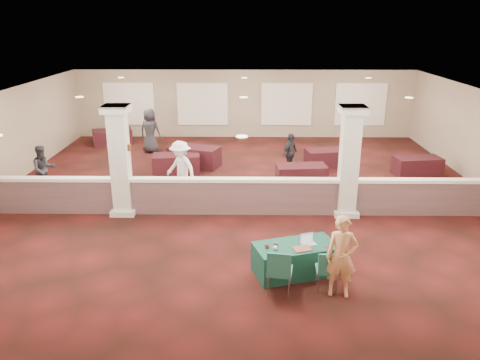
{
  "coord_description": "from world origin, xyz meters",
  "views": [
    {
      "loc": [
        0.09,
        -14.21,
        5.43
      ],
      "look_at": [
        -0.08,
        -2.0,
        1.22
      ],
      "focal_mm": 35.0,
      "sensor_mm": 36.0,
      "label": 1
    }
  ],
  "objects_px": {
    "far_table_front_left": "(176,164)",
    "far_table_front_right": "(417,166)",
    "far_table_back_left": "(113,137)",
    "attendee_d": "(150,131)",
    "near_table": "(295,259)",
    "attendee_a": "(44,169)",
    "far_table_front_center": "(301,175)",
    "conf_chair_side": "(279,269)",
    "far_table_back_center": "(194,156)",
    "far_table_back_right": "(328,158)",
    "conf_chair_main": "(328,267)",
    "woman": "(341,257)",
    "attendee_b": "(181,169)",
    "attendee_c": "(290,153)"
  },
  "relations": [
    {
      "from": "far_table_front_left",
      "to": "near_table",
      "type": "bearing_deg",
      "value": -62.91
    },
    {
      "from": "far_table_back_center",
      "to": "near_table",
      "type": "bearing_deg",
      "value": -68.91
    },
    {
      "from": "conf_chair_side",
      "to": "attendee_d",
      "type": "bearing_deg",
      "value": 122.75
    },
    {
      "from": "far_table_front_left",
      "to": "far_table_back_right",
      "type": "distance_m",
      "value": 5.81
    },
    {
      "from": "far_table_front_left",
      "to": "far_table_front_right",
      "type": "bearing_deg",
      "value": -0.92
    },
    {
      "from": "far_table_back_left",
      "to": "attendee_a",
      "type": "relative_size",
      "value": 1.07
    },
    {
      "from": "near_table",
      "to": "attendee_c",
      "type": "bearing_deg",
      "value": 68.47
    },
    {
      "from": "woman",
      "to": "far_table_front_center",
      "type": "xyz_separation_m",
      "value": [
        -0.03,
        6.86,
        -0.53
      ]
    },
    {
      "from": "conf_chair_main",
      "to": "attendee_b",
      "type": "relative_size",
      "value": 0.5
    },
    {
      "from": "far_table_front_left",
      "to": "far_table_back_center",
      "type": "height_order",
      "value": "far_table_back_center"
    },
    {
      "from": "far_table_back_left",
      "to": "attendee_d",
      "type": "relative_size",
      "value": 0.9
    },
    {
      "from": "attendee_a",
      "to": "far_table_back_left",
      "type": "bearing_deg",
      "value": 47.16
    },
    {
      "from": "attendee_c",
      "to": "woman",
      "type": "bearing_deg",
      "value": -141.13
    },
    {
      "from": "near_table",
      "to": "far_table_front_center",
      "type": "relative_size",
      "value": 1.06
    },
    {
      "from": "near_table",
      "to": "attendee_d",
      "type": "xyz_separation_m",
      "value": [
        -5.2,
        10.06,
        0.6
      ]
    },
    {
      "from": "conf_chair_side",
      "to": "far_table_front_center",
      "type": "height_order",
      "value": "conf_chair_side"
    },
    {
      "from": "conf_chair_main",
      "to": "far_table_front_right",
      "type": "bearing_deg",
      "value": 60.78
    },
    {
      "from": "far_table_back_center",
      "to": "far_table_back_right",
      "type": "xyz_separation_m",
      "value": [
        5.16,
        0.0,
        -0.05
      ]
    },
    {
      "from": "attendee_b",
      "to": "attendee_c",
      "type": "relative_size",
      "value": 1.21
    },
    {
      "from": "far_table_back_center",
      "to": "attendee_a",
      "type": "height_order",
      "value": "attendee_a"
    },
    {
      "from": "attendee_a",
      "to": "attendee_c",
      "type": "height_order",
      "value": "attendee_a"
    },
    {
      "from": "far_table_back_left",
      "to": "far_table_back_center",
      "type": "distance_m",
      "value": 5.26
    },
    {
      "from": "near_table",
      "to": "attendee_a",
      "type": "bearing_deg",
      "value": 129.07
    },
    {
      "from": "conf_chair_side",
      "to": "attendee_d",
      "type": "xyz_separation_m",
      "value": [
        -4.78,
        10.95,
        0.34
      ]
    },
    {
      "from": "far_table_back_left",
      "to": "far_table_back_center",
      "type": "relative_size",
      "value": 0.89
    },
    {
      "from": "far_table_front_center",
      "to": "far_table_back_center",
      "type": "xyz_separation_m",
      "value": [
        -3.92,
        2.08,
        0.04
      ]
    },
    {
      "from": "woman",
      "to": "attendee_b",
      "type": "relative_size",
      "value": 0.96
    },
    {
      "from": "far_table_front_right",
      "to": "attendee_b",
      "type": "distance_m",
      "value": 8.66
    },
    {
      "from": "attendee_b",
      "to": "attendee_d",
      "type": "relative_size",
      "value": 0.96
    },
    {
      "from": "woman",
      "to": "far_table_back_left",
      "type": "distance_m",
      "value": 14.66
    },
    {
      "from": "far_table_front_center",
      "to": "attendee_c",
      "type": "relative_size",
      "value": 1.13
    },
    {
      "from": "attendee_a",
      "to": "woman",
      "type": "bearing_deg",
      "value": -73.31
    },
    {
      "from": "attendee_a",
      "to": "attendee_c",
      "type": "xyz_separation_m",
      "value": [
        8.21,
        2.23,
        -0.05
      ]
    },
    {
      "from": "far_table_front_center",
      "to": "far_table_front_right",
      "type": "bearing_deg",
      "value": 14.04
    },
    {
      "from": "near_table",
      "to": "conf_chair_main",
      "type": "height_order",
      "value": "conf_chair_main"
    },
    {
      "from": "conf_chair_side",
      "to": "far_table_front_left",
      "type": "relative_size",
      "value": 0.59
    },
    {
      "from": "conf_chair_main",
      "to": "far_table_front_right",
      "type": "height_order",
      "value": "conf_chair_main"
    },
    {
      "from": "far_table_front_center",
      "to": "attendee_d",
      "type": "bearing_deg",
      "value": 145.89
    },
    {
      "from": "far_table_back_right",
      "to": "far_table_back_center",
      "type": "bearing_deg",
      "value": 180.0
    },
    {
      "from": "conf_chair_main",
      "to": "attendee_b",
      "type": "height_order",
      "value": "attendee_b"
    },
    {
      "from": "conf_chair_main",
      "to": "far_table_front_right",
      "type": "distance_m",
      "value": 9.03
    },
    {
      "from": "woman",
      "to": "far_table_back_center",
      "type": "xyz_separation_m",
      "value": [
        -3.95,
        8.94,
        -0.49
      ]
    },
    {
      "from": "far_table_back_center",
      "to": "attendee_a",
      "type": "distance_m",
      "value": 5.49
    },
    {
      "from": "far_table_back_center",
      "to": "attendee_b",
      "type": "relative_size",
      "value": 1.06
    },
    {
      "from": "near_table",
      "to": "far_table_front_center",
      "type": "bearing_deg",
      "value": 64.84
    },
    {
      "from": "conf_chair_side",
      "to": "attendee_d",
      "type": "relative_size",
      "value": 0.54
    },
    {
      "from": "attendee_b",
      "to": "far_table_back_center",
      "type": "bearing_deg",
      "value": 125.85
    },
    {
      "from": "conf_chair_side",
      "to": "attendee_c",
      "type": "distance_m",
      "value": 8.25
    },
    {
      "from": "far_table_front_left",
      "to": "far_table_back_right",
      "type": "height_order",
      "value": "far_table_front_left"
    },
    {
      "from": "woman",
      "to": "attendee_c",
      "type": "xyz_separation_m",
      "value": [
        -0.32,
        8.17,
        -0.13
      ]
    }
  ]
}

